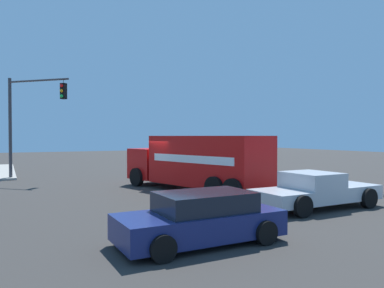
% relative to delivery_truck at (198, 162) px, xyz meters
% --- Properties ---
extents(ground_plane, '(100.00, 100.00, 0.00)m').
position_rel_delivery_truck_xyz_m(ground_plane, '(1.75, 0.73, -1.46)').
color(ground_plane, '#33302D').
extents(delivery_truck, '(8.75, 4.93, 2.77)m').
position_rel_delivery_truck_xyz_m(delivery_truck, '(0.00, 0.00, 0.00)').
color(delivery_truck, red).
rests_on(delivery_truck, ground).
extents(traffic_light_primary, '(3.21, 3.25, 6.29)m').
position_rel_delivery_truck_xyz_m(traffic_light_primary, '(8.68, 7.39, 2.81)').
color(traffic_light_primary, '#38383D').
rests_on(traffic_light_primary, sidewalk_corner_far).
extents(pickup_silver, '(2.35, 5.25, 1.38)m').
position_rel_delivery_truck_xyz_m(pickup_silver, '(-6.01, -1.94, -0.73)').
color(pickup_silver, '#B7BABF').
rests_on(pickup_silver, ground).
extents(sedan_navy, '(2.09, 4.33, 1.31)m').
position_rel_delivery_truck_xyz_m(sedan_navy, '(-8.10, 4.17, -0.83)').
color(sedan_navy, navy).
rests_on(sedan_navy, ground).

